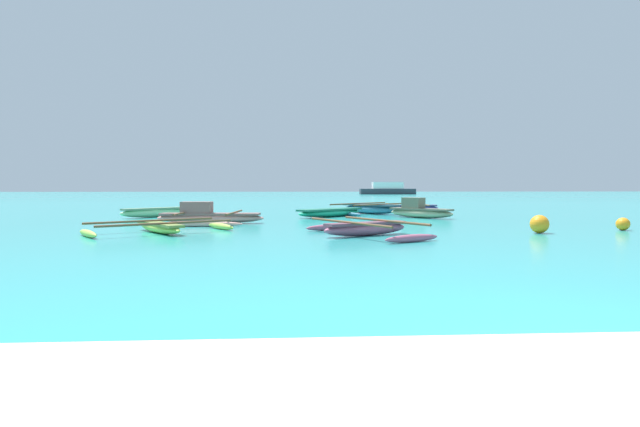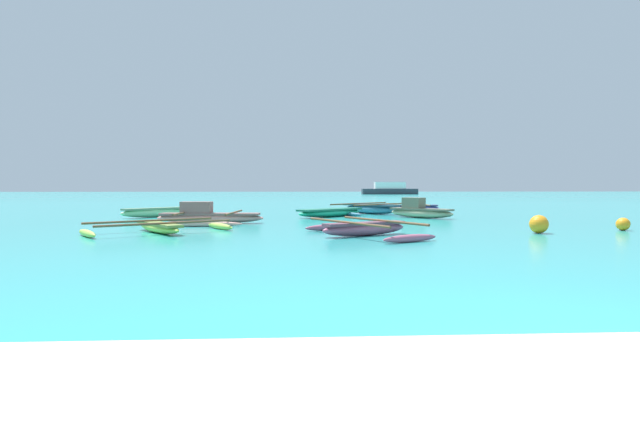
# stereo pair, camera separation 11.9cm
# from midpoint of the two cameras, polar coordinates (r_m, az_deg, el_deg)

# --- Properties ---
(ground_plane) EXTENTS (240.00, 240.00, 0.00)m
(ground_plane) POSITION_cam_midpoint_polar(r_m,az_deg,el_deg) (4.08, 28.91, -17.68)
(ground_plane) COLOR teal
(moored_boat_0) EXTENTS (3.65, 3.35, 0.41)m
(moored_boat_0) POSITION_cam_midpoint_polar(r_m,az_deg,el_deg) (28.61, 10.11, 0.65)
(moored_boat_0) COLOR #61519B
(moored_boat_0) RESTS_ON ground_plane
(moored_boat_1) EXTENTS (5.03, 4.88, 0.55)m
(moored_boat_1) POSITION_cam_midpoint_polar(r_m,az_deg,el_deg) (25.47, 5.96, 0.53)
(moored_boat_1) COLOR teal
(moored_boat_1) RESTS_ON ground_plane
(moored_boat_2) EXTENTS (4.50, 3.85, 0.37)m
(moored_boat_2) POSITION_cam_midpoint_polar(r_m,az_deg,el_deg) (15.94, -17.74, -1.49)
(moored_boat_2) COLOR #A7CE4E
(moored_boat_2) RESTS_ON ground_plane
(moored_boat_3) EXTENTS (2.67, 2.81, 0.90)m
(moored_boat_3) POSITION_cam_midpoint_polar(r_m,az_deg,el_deg) (22.66, 11.47, 0.31)
(moored_boat_3) COLOR tan
(moored_boat_3) RESTS_ON ground_plane
(moored_boat_4) EXTENTS (4.13, 3.62, 0.83)m
(moored_boat_4) POSITION_cam_midpoint_polar(r_m,az_deg,el_deg) (19.46, -12.51, -0.32)
(moored_boat_4) COLOR #DD9186
(moored_boat_4) RESTS_ON ground_plane
(moored_boat_5) EXTENTS (3.46, 3.12, 0.38)m
(moored_boat_5) POSITION_cam_midpoint_polar(r_m,az_deg,el_deg) (23.04, 1.33, 0.15)
(moored_boat_5) COLOR #1DA477
(moored_boat_5) RESTS_ON ground_plane
(moored_boat_6) EXTENTS (3.45, 4.46, 0.44)m
(moored_boat_6) POSITION_cam_midpoint_polar(r_m,az_deg,el_deg) (14.35, 5.37, -1.72)
(moored_boat_6) COLOR #A1526D
(moored_boat_6) RESTS_ON ground_plane
(moored_boat_7) EXTENTS (2.73, 2.77, 0.43)m
(moored_boat_7) POSITION_cam_midpoint_polar(r_m,az_deg,el_deg) (23.97, -18.15, 0.18)
(moored_boat_7) COLOR #9DE09B
(moored_boat_7) RESTS_ON ground_plane
(mooring_buoy_0) EXTENTS (0.55, 0.55, 0.55)m
(mooring_buoy_0) POSITION_cam_midpoint_polar(r_m,az_deg,el_deg) (16.36, 23.92, -1.13)
(mooring_buoy_0) COLOR orange
(mooring_buoy_0) RESTS_ON ground_plane
(mooring_buoy_1) EXTENTS (0.42, 0.42, 0.42)m
(mooring_buoy_1) POSITION_cam_midpoint_polar(r_m,az_deg,el_deg) (18.63, 31.49, -1.04)
(mooring_buoy_1) COLOR orange
(mooring_buoy_1) RESTS_ON ground_plane
(distant_ferry) EXTENTS (9.43, 2.07, 2.07)m
(distant_ferry) POSITION_cam_midpoint_polar(r_m,az_deg,el_deg) (86.06, 8.00, 2.75)
(distant_ferry) COLOR #2D333D
(distant_ferry) RESTS_ON ground_plane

